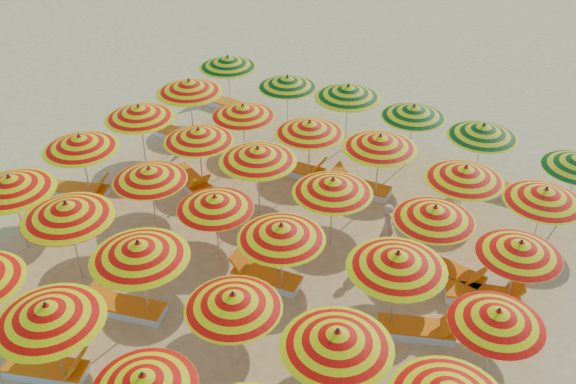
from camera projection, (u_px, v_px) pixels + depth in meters
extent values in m
plane|color=#EFC46A|center=(278.00, 252.00, 16.68)|extent=(120.00, 120.00, 0.00)
cylinder|color=silver|center=(57.00, 347.00, 12.53)|extent=(0.04, 0.04, 2.15)
cone|color=#E46800|center=(47.00, 313.00, 12.02)|extent=(2.77, 2.77, 0.41)
sphere|color=black|center=(45.00, 304.00, 11.89)|extent=(0.07, 0.07, 0.07)
cone|color=#E46800|center=(143.00, 382.00, 10.99)|extent=(2.19, 2.19, 0.36)
sphere|color=black|center=(142.00, 373.00, 10.87)|extent=(0.06, 0.06, 0.06)
cylinder|color=silver|center=(19.00, 214.00, 16.22)|extent=(0.04, 0.04, 2.16)
cone|color=#E46800|center=(10.00, 184.00, 15.71)|extent=(2.33, 2.33, 0.41)
sphere|color=black|center=(8.00, 175.00, 15.57)|extent=(0.07, 0.07, 0.07)
cylinder|color=silver|center=(74.00, 243.00, 15.24)|extent=(0.04, 0.04, 2.18)
cone|color=#E46800|center=(67.00, 210.00, 14.71)|extent=(2.85, 2.85, 0.42)
sphere|color=black|center=(65.00, 202.00, 14.58)|extent=(0.07, 0.07, 0.07)
cylinder|color=silver|center=(144.00, 283.00, 14.07)|extent=(0.04, 0.04, 2.16)
cone|color=#E46800|center=(139.00, 250.00, 13.55)|extent=(2.29, 2.29, 0.41)
sphere|color=black|center=(137.00, 241.00, 13.42)|extent=(0.07, 0.07, 0.07)
cylinder|color=silver|center=(235.00, 332.00, 13.00)|extent=(0.04, 0.04, 1.97)
cone|color=#E46800|center=(233.00, 301.00, 12.52)|extent=(2.20, 2.20, 0.37)
sphere|color=black|center=(233.00, 293.00, 12.41)|extent=(0.07, 0.07, 0.07)
cylinder|color=silver|center=(335.00, 373.00, 12.02)|extent=(0.04, 0.04, 2.11)
cone|color=#E46800|center=(337.00, 339.00, 11.52)|extent=(2.80, 2.80, 0.40)
sphere|color=black|center=(338.00, 330.00, 11.39)|extent=(0.07, 0.07, 0.07)
cylinder|color=silver|center=(86.00, 171.00, 18.04)|extent=(0.04, 0.04, 2.09)
cone|color=#E46800|center=(80.00, 142.00, 17.54)|extent=(2.68, 2.68, 0.40)
sphere|color=black|center=(78.00, 135.00, 17.41)|extent=(0.07, 0.07, 0.07)
cylinder|color=silver|center=(153.00, 201.00, 16.93)|extent=(0.04, 0.04, 1.93)
cone|color=#E46800|center=(149.00, 174.00, 16.46)|extent=(2.31, 2.31, 0.37)
sphere|color=black|center=(148.00, 167.00, 16.34)|extent=(0.06, 0.06, 0.06)
cylinder|color=silver|center=(217.00, 230.00, 15.91)|extent=(0.04, 0.04, 1.90)
cone|color=#E46800|center=(215.00, 202.00, 15.46)|extent=(2.24, 2.24, 0.36)
sphere|color=black|center=(214.00, 195.00, 15.34)|extent=(0.06, 0.06, 0.06)
cylinder|color=silver|center=(282.00, 262.00, 14.78)|extent=(0.04, 0.04, 2.02)
cone|color=#E46800|center=(281.00, 232.00, 14.30)|extent=(2.65, 2.65, 0.38)
sphere|color=black|center=(281.00, 224.00, 14.17)|extent=(0.07, 0.07, 0.07)
cylinder|color=silver|center=(393.00, 294.00, 13.81)|extent=(0.04, 0.04, 2.14)
cone|color=#E46800|center=(397.00, 260.00, 13.29)|extent=(2.42, 2.42, 0.41)
sphere|color=black|center=(398.00, 252.00, 13.16)|extent=(0.07, 0.07, 0.07)
cylinder|color=silver|center=(490.00, 347.00, 12.72)|extent=(0.04, 0.04, 1.88)
cone|color=#E46800|center=(498.00, 317.00, 12.27)|extent=(2.23, 2.23, 0.36)
sphere|color=black|center=(500.00, 309.00, 12.15)|extent=(0.06, 0.06, 0.06)
cylinder|color=silver|center=(143.00, 139.00, 19.56)|extent=(0.04, 0.04, 2.10)
cone|color=#E46800|center=(139.00, 112.00, 19.06)|extent=(2.77, 2.77, 0.40)
sphere|color=black|center=(138.00, 105.00, 18.93)|extent=(0.07, 0.07, 0.07)
cylinder|color=silver|center=(201.00, 161.00, 18.55)|extent=(0.04, 0.04, 2.00)
cone|color=#E46800|center=(199.00, 135.00, 18.07)|extent=(2.44, 2.44, 0.38)
sphere|color=black|center=(198.00, 128.00, 17.95)|extent=(0.07, 0.07, 0.07)
cylinder|color=silver|center=(259.00, 183.00, 17.49)|extent=(0.04, 0.04, 2.10)
cone|color=#E46800|center=(258.00, 154.00, 16.99)|extent=(2.18, 2.18, 0.40)
sphere|color=black|center=(258.00, 147.00, 16.86)|extent=(0.07, 0.07, 0.07)
cylinder|color=silver|center=(331.00, 215.00, 16.33)|extent=(0.04, 0.04, 2.03)
cone|color=#E46800|center=(333.00, 186.00, 15.84)|extent=(2.23, 2.23, 0.39)
sphere|color=black|center=(333.00, 178.00, 15.71)|extent=(0.07, 0.07, 0.07)
cylinder|color=silver|center=(430.00, 242.00, 15.45)|extent=(0.04, 0.04, 1.96)
cone|color=#E46800|center=(435.00, 213.00, 14.98)|extent=(2.50, 2.50, 0.37)
sphere|color=black|center=(436.00, 206.00, 14.87)|extent=(0.07, 0.07, 0.07)
cylinder|color=silver|center=(513.00, 277.00, 14.46)|extent=(0.04, 0.04, 1.89)
cone|color=#E46800|center=(520.00, 248.00, 14.00)|extent=(1.99, 1.99, 0.36)
sphere|color=black|center=(522.00, 241.00, 13.89)|extent=(0.06, 0.06, 0.06)
cylinder|color=silver|center=(192.00, 113.00, 20.95)|extent=(0.04, 0.04, 2.17)
cone|color=#E46800|center=(189.00, 86.00, 20.43)|extent=(2.83, 2.83, 0.41)
sphere|color=black|center=(189.00, 79.00, 20.30)|extent=(0.07, 0.07, 0.07)
cylinder|color=silver|center=(244.00, 135.00, 19.95)|extent=(0.04, 0.04, 1.93)
cone|color=#E46800|center=(243.00, 111.00, 19.48)|extent=(2.53, 2.53, 0.37)
sphere|color=black|center=(243.00, 104.00, 19.36)|extent=(0.06, 0.06, 0.06)
cylinder|color=silver|center=(309.00, 154.00, 18.90)|extent=(0.04, 0.04, 2.02)
cone|color=#E46800|center=(310.00, 127.00, 18.41)|extent=(2.11, 2.11, 0.38)
sphere|color=black|center=(310.00, 121.00, 18.29)|extent=(0.07, 0.07, 0.07)
cylinder|color=silver|center=(377.00, 170.00, 18.06)|extent=(0.04, 0.04, 2.10)
cone|color=#E46800|center=(380.00, 142.00, 17.55)|extent=(2.21, 2.21, 0.40)
sphere|color=black|center=(381.00, 134.00, 17.42)|extent=(0.07, 0.07, 0.07)
cylinder|color=silver|center=(460.00, 202.00, 16.81)|extent=(0.04, 0.04, 2.03)
cone|color=#E46800|center=(465.00, 173.00, 16.33)|extent=(2.34, 2.34, 0.39)
sphere|color=black|center=(467.00, 166.00, 16.20)|extent=(0.07, 0.07, 0.07)
cylinder|color=silver|center=(538.00, 223.00, 16.07)|extent=(0.04, 0.04, 1.97)
cone|color=#E46800|center=(545.00, 195.00, 15.60)|extent=(2.07, 2.07, 0.37)
sphere|color=black|center=(547.00, 188.00, 15.48)|extent=(0.07, 0.07, 0.07)
cylinder|color=silver|center=(229.00, 85.00, 22.91)|extent=(0.04, 0.04, 2.04)
cone|color=#6A6F04|center=(228.00, 62.00, 22.42)|extent=(2.33, 2.33, 0.39)
sphere|color=black|center=(228.00, 56.00, 22.30)|extent=(0.07, 0.07, 0.07)
cylinder|color=silver|center=(287.00, 105.00, 21.64)|extent=(0.04, 0.04, 1.97)
cone|color=#6A6F04|center=(287.00, 82.00, 21.17)|extent=(2.10, 2.10, 0.38)
sphere|color=black|center=(287.00, 76.00, 21.05)|extent=(0.07, 0.07, 0.07)
cylinder|color=silver|center=(347.00, 118.00, 20.64)|extent=(0.04, 0.04, 2.16)
cone|color=#6A6F04|center=(348.00, 92.00, 20.12)|extent=(2.69, 2.69, 0.41)
sphere|color=black|center=(349.00, 85.00, 19.99)|extent=(0.07, 0.07, 0.07)
cylinder|color=silver|center=(411.00, 136.00, 19.84)|extent=(0.04, 0.04, 1.97)
cone|color=#6A6F04|center=(414.00, 111.00, 19.36)|extent=(2.35, 2.35, 0.38)
sphere|color=black|center=(414.00, 105.00, 19.24)|extent=(0.07, 0.07, 0.07)
cylinder|color=silver|center=(478.00, 157.00, 18.73)|extent=(0.04, 0.04, 2.02)
cone|color=#6A6F04|center=(483.00, 131.00, 18.25)|extent=(2.32, 2.32, 0.38)
sphere|color=black|center=(485.00, 124.00, 18.12)|extent=(0.07, 0.07, 0.07)
cylinder|color=silver|center=(572.00, 188.00, 17.45)|extent=(0.04, 0.04, 1.92)
cube|color=white|center=(47.00, 370.00, 13.29)|extent=(1.79, 1.19, 0.20)
cube|color=orange|center=(46.00, 366.00, 13.22)|extent=(1.79, 1.19, 0.06)
cube|color=orange|center=(75.00, 363.00, 12.99)|extent=(0.56, 0.68, 0.48)
cube|color=white|center=(129.00, 309.00, 14.78)|extent=(1.80, 1.06, 0.20)
cube|color=orange|center=(128.00, 305.00, 14.71)|extent=(1.80, 1.06, 0.06)
cube|color=orange|center=(99.00, 292.00, 14.74)|extent=(0.52, 0.66, 0.48)
cube|color=white|center=(80.00, 192.00, 18.86)|extent=(1.79, 1.20, 0.20)
cube|color=orange|center=(79.00, 188.00, 18.79)|extent=(1.79, 1.20, 0.06)
cube|color=orange|center=(101.00, 184.00, 18.57)|extent=(0.56, 0.68, 0.48)
cube|color=white|center=(267.00, 279.00, 15.66)|extent=(1.76, 0.81, 0.20)
cube|color=orange|center=(267.00, 275.00, 15.58)|extent=(1.76, 0.81, 0.06)
cube|color=orange|center=(241.00, 260.00, 15.70)|extent=(0.44, 0.63, 0.48)
cube|color=white|center=(415.00, 330.00, 14.23)|extent=(1.79, 1.22, 0.20)
cube|color=orange|center=(416.00, 326.00, 14.16)|extent=(1.79, 1.22, 0.06)
cube|color=orange|center=(450.00, 322.00, 13.95)|extent=(0.57, 0.68, 0.48)
cube|color=white|center=(190.00, 181.00, 19.33)|extent=(1.79, 1.21, 0.20)
cube|color=orange|center=(189.00, 177.00, 19.26)|extent=(1.79, 1.21, 0.06)
cube|color=orange|center=(200.00, 182.00, 18.66)|extent=(0.56, 0.68, 0.48)
cube|color=white|center=(450.00, 274.00, 15.82)|extent=(1.76, 0.79, 0.20)
cube|color=orange|center=(450.00, 270.00, 15.75)|extent=(1.76, 0.79, 0.06)
cube|color=orange|center=(478.00, 275.00, 15.25)|extent=(0.44, 0.62, 0.48)
cube|color=white|center=(482.00, 297.00, 15.12)|extent=(1.79, 1.16, 0.20)
cube|color=orange|center=(483.00, 293.00, 15.05)|extent=(1.79, 1.16, 0.06)
cube|color=orange|center=(515.00, 290.00, 14.82)|extent=(0.55, 0.67, 0.48)
cube|color=white|center=(179.00, 136.00, 21.67)|extent=(1.72, 0.63, 0.20)
cube|color=orange|center=(179.00, 133.00, 21.59)|extent=(1.72, 0.63, 0.06)
cube|color=orange|center=(195.00, 132.00, 21.17)|extent=(0.38, 0.59, 0.48)
cube|color=white|center=(297.00, 171.00, 19.81)|extent=(1.76, 0.77, 0.20)
cube|color=orange|center=(297.00, 167.00, 19.74)|extent=(1.76, 0.77, 0.06)
cube|color=orange|center=(318.00, 166.00, 19.37)|extent=(0.43, 0.62, 0.48)
cube|color=white|center=(361.00, 189.00, 18.98)|extent=(1.74, 0.72, 0.20)
cube|color=orange|center=(362.00, 185.00, 18.91)|extent=(1.74, 0.72, 0.06)
cube|color=orange|center=(340.00, 173.00, 19.05)|extent=(0.41, 0.61, 0.48)
cube|color=white|center=(221.00, 103.00, 23.77)|extent=(1.71, 0.62, 0.20)
cube|color=orange|center=(221.00, 100.00, 23.70)|extent=(1.71, 0.62, 0.06)
cube|color=orange|center=(205.00, 91.00, 23.88)|extent=(0.38, 0.59, 0.48)
cube|color=white|center=(492.00, 188.00, 19.03)|extent=(1.75, 0.74, 0.20)
cube|color=orange|center=(493.00, 184.00, 18.96)|extent=(1.75, 0.74, 0.06)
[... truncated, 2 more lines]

